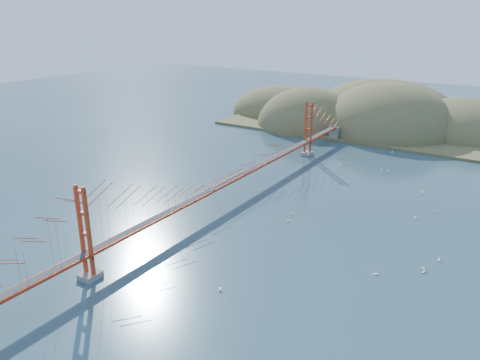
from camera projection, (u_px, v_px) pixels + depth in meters
The scene contains 18 objects.
ground at pixel (231, 198), 79.16m from camera, with size 320.00×320.00×0.00m, color #2A4754.
bridge at pixel (232, 158), 76.92m from camera, with size 2.20×94.40×12.00m.
far_headlands at pixel (372, 123), 132.18m from camera, with size 84.00×58.00×25.00m.
sailboat_13 at pixel (376, 274), 56.05m from camera, with size 0.69×0.69×0.74m.
sailboat_4 at pixel (423, 191), 81.83m from camera, with size 0.55×0.55×0.58m.
sailboat_12 at pixel (392, 152), 104.53m from camera, with size 0.54×0.54×0.60m.
sailboat_16 at pixel (292, 213), 73.08m from camera, with size 0.54×0.54×0.57m.
sailboat_3 at pixel (388, 171), 92.33m from camera, with size 0.57×0.50×0.65m.
sailboat_15 at pixel (423, 192), 81.38m from camera, with size 0.60×0.60×0.65m.
sailboat_5 at pixel (439, 260), 59.24m from camera, with size 0.54×0.63×0.73m.
sailboat_2 at pixel (423, 268), 57.22m from camera, with size 0.68×0.68×0.75m.
sailboat_7 at pixel (436, 212), 73.49m from camera, with size 0.51×0.50×0.57m.
sailboat_14 at pixel (424, 272), 56.51m from camera, with size 0.62×0.62×0.70m.
sailboat_0 at pixel (288, 220), 70.47m from camera, with size 0.45×0.49×0.56m.
sailboat_1 at pixel (416, 217), 71.56m from camera, with size 0.65×0.65×0.70m.
sailboat_6 at pixel (220, 288), 53.09m from camera, with size 0.69×0.69×0.74m.
sailboat_extra_0 at pixel (340, 165), 95.62m from camera, with size 0.59×0.59×0.62m.
sailboat_extra_1 at pixel (381, 169), 93.13m from camera, with size 0.54×0.54×0.57m.
Camera 1 is at (41.03, -60.88, 29.80)m, focal length 35.00 mm.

